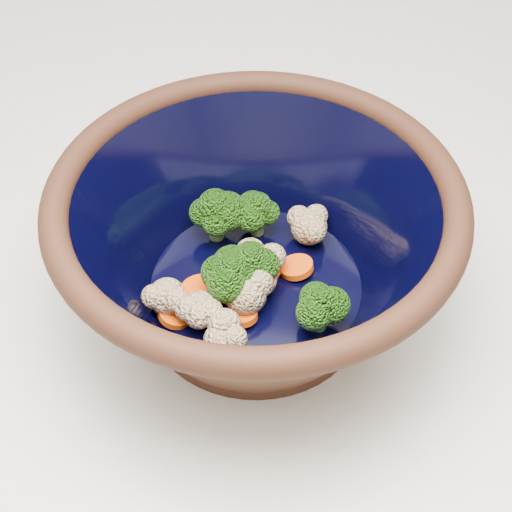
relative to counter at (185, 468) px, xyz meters
name	(u,v)px	position (x,y,z in m)	size (l,w,h in m)	color
counter	(185,468)	(0.00, 0.00, 0.00)	(1.20, 1.20, 0.90)	silver
mixing_bowl	(256,245)	(0.11, -0.06, 0.53)	(0.40, 0.40, 0.14)	black
vegetable_pile	(245,264)	(0.10, -0.06, 0.51)	(0.16, 0.16, 0.06)	#608442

